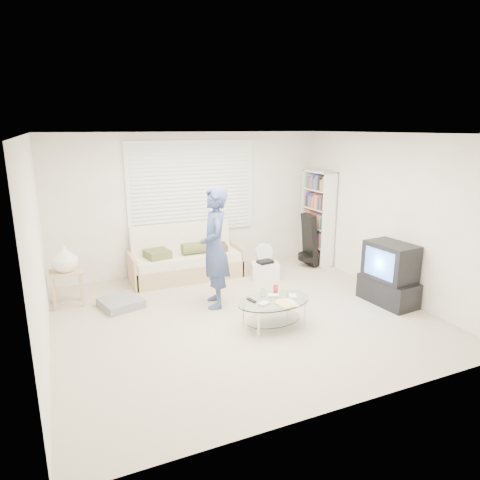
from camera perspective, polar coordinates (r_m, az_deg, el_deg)
name	(u,v)px	position (r m, az deg, el deg)	size (l,w,h in m)	color
ground	(243,316)	(6.12, 0.35, -10.08)	(5.00, 5.00, 0.00)	tan
room_shell	(229,196)	(6.07, -1.48, 5.83)	(5.02, 4.52, 2.51)	beige
window_blinds	(192,187)	(7.69, -6.37, 7.04)	(2.32, 0.08, 1.62)	silver
futon_sofa	(186,261)	(7.57, -7.22, -2.73)	(1.93, 0.78, 0.94)	tan
grey_floor_pillow	(121,303)	(6.63, -15.59, -8.08)	(0.55, 0.55, 0.12)	slate
side_table	(65,261)	(6.73, -22.32, -2.58)	(0.47, 0.38, 0.94)	tan
bookshelf	(318,218)	(8.34, 10.30, 2.93)	(0.28, 0.75, 1.79)	white
guitar_case	(309,244)	(8.18, 9.20, -0.50)	(0.36, 0.37, 1.00)	black
floor_fan	(263,256)	(7.73, 3.13, -2.08)	(0.35, 0.23, 0.57)	white
storage_bin	(265,270)	(7.52, 3.36, -4.05)	(0.55, 0.46, 0.33)	white
tv_unit	(389,274)	(6.77, 19.27, -4.34)	(0.54, 0.89, 0.93)	black
coffee_table	(274,305)	(5.71, 4.59, -8.67)	(1.07, 0.73, 0.50)	silver
standing_person	(215,248)	(6.19, -3.39, -1.08)	(0.65, 0.42, 1.77)	navy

